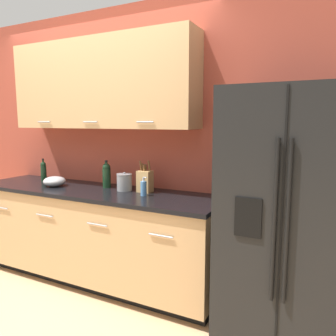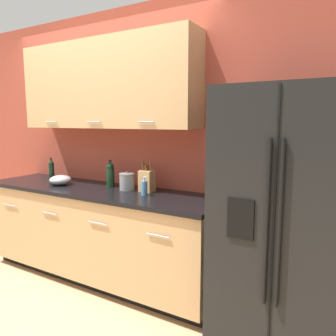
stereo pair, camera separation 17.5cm
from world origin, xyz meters
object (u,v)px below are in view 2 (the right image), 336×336
(oil_bottle, at_px, (51,170))
(knife_block, at_px, (147,180))
(wine_bottle, at_px, (110,174))
(steel_canister, at_px, (127,182))
(refrigerator, at_px, (286,221))
(soap_dispenser, at_px, (144,188))
(mixing_bowl, at_px, (60,180))

(oil_bottle, bearing_deg, knife_block, 0.61)
(knife_block, bearing_deg, wine_bottle, 179.17)
(steel_canister, bearing_deg, oil_bottle, 179.04)
(refrigerator, bearing_deg, knife_block, 171.24)
(refrigerator, bearing_deg, wine_bottle, 173.25)
(soap_dispenser, height_order, oil_bottle, oil_bottle)
(refrigerator, xyz_separation_m, knife_block, (-1.24, 0.19, 0.13))
(knife_block, relative_size, mixing_bowl, 1.34)
(refrigerator, xyz_separation_m, oil_bottle, (-2.48, 0.18, 0.13))
(knife_block, xyz_separation_m, oil_bottle, (-1.24, -0.01, 0.01))
(wine_bottle, bearing_deg, refrigerator, -6.75)
(wine_bottle, relative_size, soap_dispenser, 1.60)
(wine_bottle, height_order, soap_dispenser, wine_bottle)
(soap_dispenser, bearing_deg, steel_canister, 158.54)
(mixing_bowl, bearing_deg, oil_bottle, 153.57)
(oil_bottle, xyz_separation_m, steel_canister, (1.04, -0.02, -0.03))
(refrigerator, distance_m, mixing_bowl, 2.17)
(wine_bottle, xyz_separation_m, soap_dispenser, (0.49, -0.14, -0.06))
(oil_bottle, bearing_deg, soap_dispenser, -5.34)
(refrigerator, bearing_deg, mixing_bowl, 179.34)
(refrigerator, height_order, soap_dispenser, refrigerator)
(knife_block, height_order, steel_canister, knife_block)
(knife_block, distance_m, steel_canister, 0.20)
(refrigerator, xyz_separation_m, wine_bottle, (-1.67, 0.20, 0.15))
(soap_dispenser, xyz_separation_m, mixing_bowl, (-0.99, -0.03, -0.02))
(wine_bottle, height_order, steel_canister, wine_bottle)
(knife_block, xyz_separation_m, wine_bottle, (-0.43, 0.01, 0.02))
(refrigerator, height_order, mixing_bowl, refrigerator)
(knife_block, relative_size, oil_bottle, 1.19)
(wine_bottle, distance_m, oil_bottle, 0.81)
(oil_bottle, relative_size, steel_canister, 1.40)
(wine_bottle, xyz_separation_m, steel_canister, (0.23, -0.04, -0.05))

